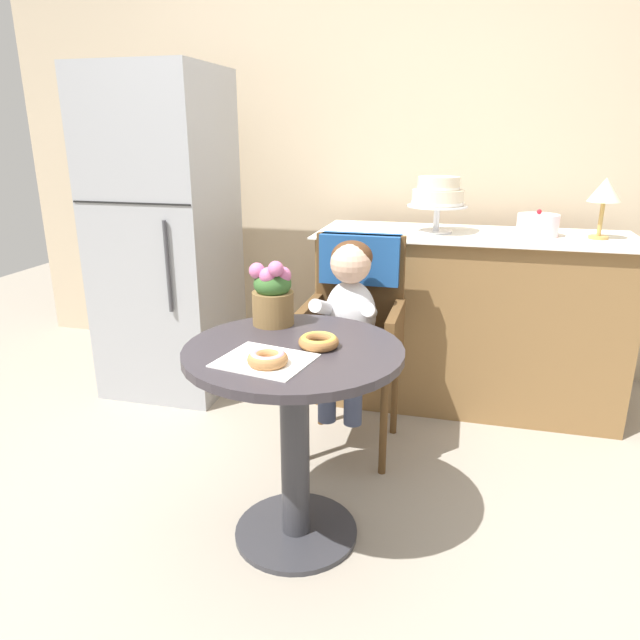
# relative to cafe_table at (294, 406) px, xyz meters

# --- Properties ---
(ground_plane) EXTENTS (8.00, 8.00, 0.00)m
(ground_plane) POSITION_rel_cafe_table_xyz_m (0.00, 0.00, -0.51)
(ground_plane) COLOR gray
(back_wall) EXTENTS (4.80, 0.10, 2.70)m
(back_wall) POSITION_rel_cafe_table_xyz_m (0.00, 1.85, 0.84)
(back_wall) COLOR #C1AD8E
(back_wall) RESTS_ON ground
(cafe_table) EXTENTS (0.72, 0.72, 0.72)m
(cafe_table) POSITION_rel_cafe_table_xyz_m (0.00, 0.00, 0.00)
(cafe_table) COLOR #332D33
(cafe_table) RESTS_ON ground
(wicker_chair) EXTENTS (0.42, 0.45, 0.95)m
(wicker_chair) POSITION_rel_cafe_table_xyz_m (0.06, 0.75, 0.13)
(wicker_chair) COLOR brown
(wicker_chair) RESTS_ON ground
(seated_child) EXTENTS (0.27, 0.32, 0.73)m
(seated_child) POSITION_rel_cafe_table_xyz_m (0.06, 0.59, 0.17)
(seated_child) COLOR silver
(seated_child) RESTS_ON ground
(paper_napkin) EXTENTS (0.31, 0.28, 0.00)m
(paper_napkin) POSITION_rel_cafe_table_xyz_m (-0.05, -0.14, 0.21)
(paper_napkin) COLOR white
(paper_napkin) RESTS_ON cafe_table
(donut_front) EXTENTS (0.13, 0.13, 0.04)m
(donut_front) POSITION_rel_cafe_table_xyz_m (0.08, 0.02, 0.23)
(donut_front) COLOR #936033
(donut_front) RESTS_ON cafe_table
(donut_mid) EXTENTS (0.12, 0.12, 0.04)m
(donut_mid) POSITION_rel_cafe_table_xyz_m (-0.03, -0.17, 0.24)
(donut_mid) COLOR #AD7542
(donut_mid) RESTS_ON cafe_table
(flower_vase) EXTENTS (0.15, 0.15, 0.24)m
(flower_vase) POSITION_rel_cafe_table_xyz_m (-0.14, 0.21, 0.33)
(flower_vase) COLOR brown
(flower_vase) RESTS_ON cafe_table
(display_counter) EXTENTS (1.56, 0.62, 0.90)m
(display_counter) POSITION_rel_cafe_table_xyz_m (0.55, 1.30, -0.05)
(display_counter) COLOR olive
(display_counter) RESTS_ON ground
(tiered_cake_stand) EXTENTS (0.30, 0.30, 0.28)m
(tiered_cake_stand) POSITION_rel_cafe_table_xyz_m (0.36, 1.30, 0.58)
(tiered_cake_stand) COLOR silver
(tiered_cake_stand) RESTS_ON display_counter
(round_layer_cake) EXTENTS (0.20, 0.20, 0.13)m
(round_layer_cake) POSITION_rel_cafe_table_xyz_m (0.85, 1.33, 0.44)
(round_layer_cake) COLOR silver
(round_layer_cake) RESTS_ON display_counter
(table_lamp) EXTENTS (0.15, 0.15, 0.28)m
(table_lamp) POSITION_rel_cafe_table_xyz_m (1.12, 1.31, 0.61)
(table_lamp) COLOR #B28C47
(table_lamp) RESTS_ON display_counter
(refrigerator) EXTENTS (0.64, 0.63, 1.70)m
(refrigerator) POSITION_rel_cafe_table_xyz_m (-1.05, 1.10, 0.34)
(refrigerator) COLOR #9EA0A5
(refrigerator) RESTS_ON ground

